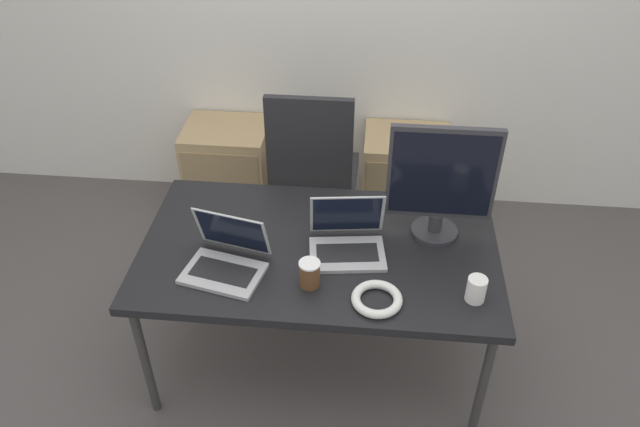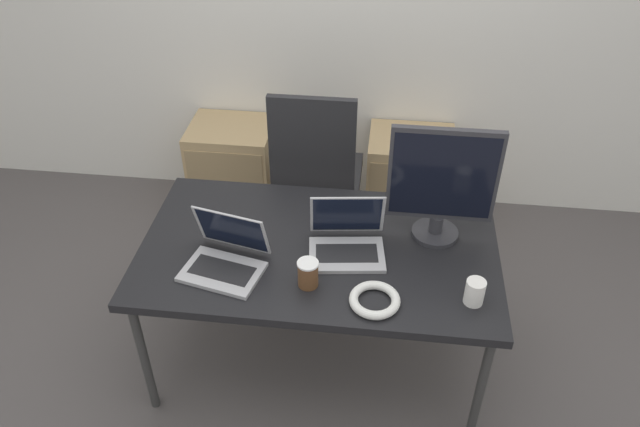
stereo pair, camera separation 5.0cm
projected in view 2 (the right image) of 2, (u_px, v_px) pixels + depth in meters
name	position (u px, v px, depth m)	size (l,w,h in m)	color
ground_plane	(319.00, 353.00, 3.14)	(14.00, 14.00, 0.00)	#514C4C
wall_back	(350.00, 0.00, 3.50)	(10.00, 0.05, 2.60)	silver
desk	(319.00, 255.00, 2.74)	(1.56, 0.90, 0.70)	black
office_chair	(317.00, 191.00, 3.53)	(0.56, 0.56, 1.11)	#232326
cabinet_left	(234.00, 167.00, 3.98)	(0.51, 0.43, 0.58)	tan
cabinet_right	(408.00, 179.00, 3.87)	(0.51, 0.43, 0.58)	tan
laptop_left	(225.00, 257.00, 2.59)	(0.36, 0.35, 0.23)	#ADADB2
laptop_right	(347.00, 241.00, 2.67)	(0.35, 0.31, 0.23)	#ADADB2
monitor	(442.00, 184.00, 2.62)	(0.46, 0.21, 0.54)	#2D2D33
coffee_cup_white	(475.00, 292.00, 2.42)	(0.08, 0.08, 0.11)	white
coffee_cup_brown	(308.00, 274.00, 2.49)	(0.09, 0.09, 0.12)	brown
cable_coil	(375.00, 300.00, 2.43)	(0.20, 0.20, 0.04)	white
scissors	(235.00, 231.00, 2.80)	(0.15, 0.12, 0.01)	#B2B2B7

